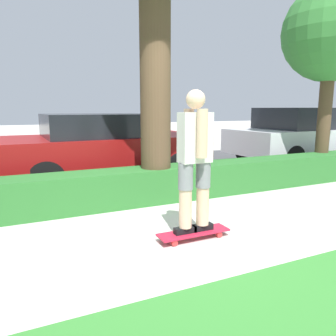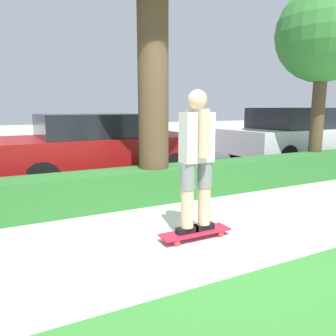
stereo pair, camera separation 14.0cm
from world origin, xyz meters
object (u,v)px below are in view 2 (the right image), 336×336
skater_person (196,158)px  parked_car_rear (298,134)px  skateboard (195,232)px  tree_far (324,36)px  parked_car_middle (99,146)px

skater_person → parked_car_rear: 6.54m
skateboard → skater_person: 0.87m
skater_person → tree_far: 5.08m
skateboard → tree_far: bearing=23.7°
skateboard → tree_far: 5.49m
parked_car_middle → parked_car_rear: parked_car_rear is taller
parked_car_rear → skateboard: bearing=-149.0°
skateboard → skater_person: (0.00, 0.00, 0.87)m
parked_car_rear → skater_person: bearing=-149.0°
tree_far → parked_car_middle: bearing=159.1°
skateboard → parked_car_rear: (5.53, 3.49, 0.71)m
tree_far → parked_car_rear: tree_far is taller
skater_person → parked_car_rear: (5.53, 3.49, -0.16)m
parked_car_rear → tree_far: bearing=-129.4°
tree_far → parked_car_rear: (1.27, 1.62, -2.21)m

